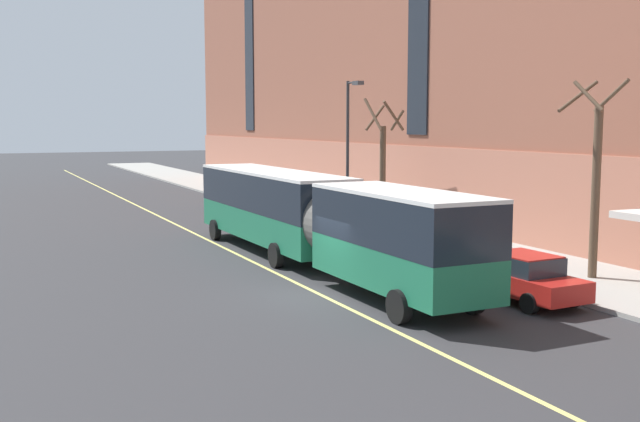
# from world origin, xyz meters

# --- Properties ---
(ground_plane) EXTENTS (260.00, 260.00, 0.00)m
(ground_plane) POSITION_xyz_m (0.00, 0.00, 0.00)
(ground_plane) COLOR #303033
(sidewalk) EXTENTS (5.74, 160.00, 0.15)m
(sidewalk) POSITION_xyz_m (9.59, 3.00, 0.07)
(sidewalk) COLOR #9E9B93
(sidewalk) RESTS_ON ground
(city_bus) EXTENTS (3.04, 20.67, 3.60)m
(city_bus) POSITION_xyz_m (1.65, 4.39, 2.09)
(city_bus) COLOR #1E704C
(city_bus) RESTS_ON ground
(parked_car_white_1) EXTENTS (2.03, 4.43, 1.56)m
(parked_car_white_1) POSITION_xyz_m (5.60, 17.97, 0.78)
(parked_car_white_1) COLOR silver
(parked_car_white_1) RESTS_ON ground
(parked_car_darkgray_2) EXTENTS (1.94, 4.24, 1.56)m
(parked_car_darkgray_2) POSITION_xyz_m (5.40, 25.38, 0.78)
(parked_car_darkgray_2) COLOR #4C4C51
(parked_car_darkgray_2) RESTS_ON ground
(parked_car_silver_4) EXTENTS (1.95, 4.43, 1.56)m
(parked_car_silver_4) POSITION_xyz_m (5.53, 2.85, 0.78)
(parked_car_silver_4) COLOR #B7B7BC
(parked_car_silver_4) RESTS_ON ground
(parked_car_red_5) EXTENTS (2.12, 4.76, 1.56)m
(parked_car_red_5) POSITION_xyz_m (5.38, -3.52, 0.78)
(parked_car_red_5) COLOR #B21E19
(parked_car_red_5) RESTS_ON ground
(parked_car_navy_6) EXTENTS (2.05, 4.49, 1.56)m
(parked_car_navy_6) POSITION_xyz_m (5.65, 11.04, 0.78)
(parked_car_navy_6) COLOR navy
(parked_car_navy_6) RESTS_ON ground
(street_tree_mid_block) EXTENTS (1.98, 1.82, 7.10)m
(street_tree_mid_block) POSITION_xyz_m (9.74, -2.22, 3.75)
(street_tree_mid_block) COLOR brown
(street_tree_mid_block) RESTS_ON sidewalk
(street_tree_far_uptown) EXTENTS (1.88, 1.87, 6.87)m
(street_tree_far_uptown) POSITION_xyz_m (9.74, 12.87, 3.57)
(street_tree_far_uptown) COLOR brown
(street_tree_far_uptown) RESTS_ON sidewalk
(street_lamp) EXTENTS (0.36, 1.48, 7.67)m
(street_lamp) POSITION_xyz_m (7.32, 12.13, 4.78)
(street_lamp) COLOR #2D2D30
(street_lamp) RESTS_ON sidewalk
(lane_centerline) EXTENTS (0.16, 140.00, 0.01)m
(lane_centerline) POSITION_xyz_m (-0.05, 3.00, 0.00)
(lane_centerline) COLOR #E0D66B
(lane_centerline) RESTS_ON ground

